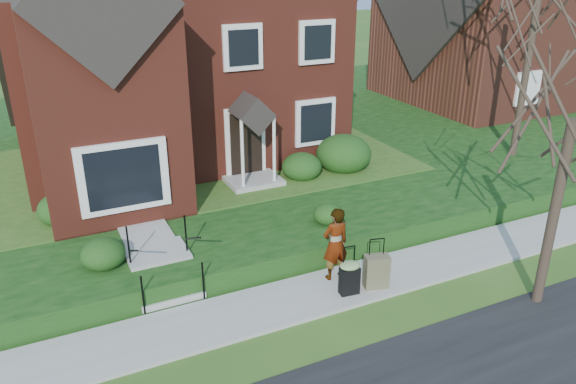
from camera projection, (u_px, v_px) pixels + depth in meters
ground at (297, 301)px, 12.37m from camera, size 120.00×120.00×0.00m
sidewalk at (297, 299)px, 12.35m from camera, size 60.00×1.60×0.08m
terrace at (266, 134)px, 22.90m from camera, size 44.00×20.00×0.60m
walkway at (133, 210)px, 15.28m from camera, size 1.20×6.00×0.06m
main_house at (161, 14)px, 18.21m from camera, size 10.40×10.20×9.40m
front_steps at (162, 268)px, 12.72m from camera, size 1.40×2.02×1.50m
foundation_shrubs at (265, 172)px, 16.60m from camera, size 10.14×4.57×1.25m
woman at (335, 244)px, 12.76m from camera, size 0.65×0.44×1.77m
suitcase_black at (350, 276)px, 12.33m from camera, size 0.52×0.44×1.15m
suitcase_olive at (376, 271)px, 12.60m from camera, size 0.61×0.44×1.18m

